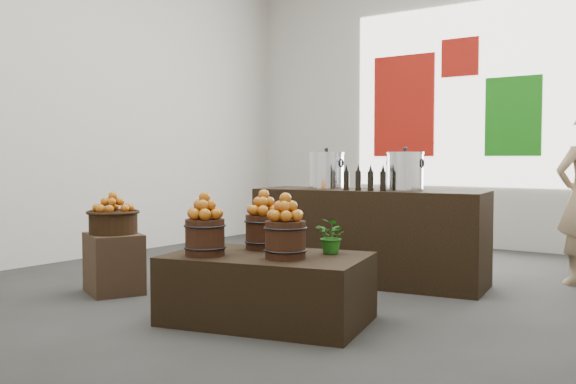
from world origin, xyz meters
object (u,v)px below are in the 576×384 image
Objects in this scene: wicker_basket at (113,223)px; display_table at (267,288)px; stock_pot_center at (405,172)px; crate at (114,263)px; stock_pot_left at (327,171)px; counter at (369,236)px.

wicker_basket is 1.73m from display_table.
wicker_basket is 2.64m from stock_pot_center.
stock_pot_left is (1.16, 1.64, 0.79)m from crate.
display_table is 0.65× the size of counter.
stock_pot_center is at bearing 0.00° from counter.
stock_pot_center is (0.34, 0.05, 0.60)m from counter.
stock_pot_left is 1.00× the size of stock_pot_center.
stock_pot_left reaches higher than crate.
crate is at bearing -137.74° from stock_pot_center.
wicker_basket is 1.25× the size of stock_pot_center.
crate is 1.56× the size of stock_pot_center.
crate is 2.15m from stock_pot_left.
crate is at bearing 0.00° from wicker_basket.
counter is at bearing 8.30° from stock_pot_left.
counter is 0.69m from stock_pot_center.
stock_pot_left is at bearing 54.82° from crate.
counter is (1.59, 1.70, -0.17)m from wicker_basket.
wicker_basket is 1.25× the size of stock_pot_left.
wicker_basket reaches higher than display_table.
stock_pot_center reaches higher than display_table.
stock_pot_left is at bearing 180.00° from counter.
counter is at bearing 79.66° from display_table.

